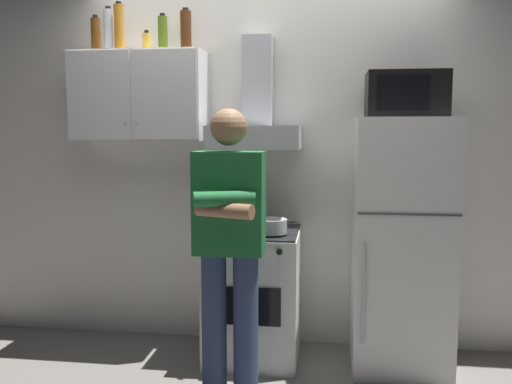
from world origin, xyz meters
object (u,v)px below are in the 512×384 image
(cooking_pot, at_px, (271,226))
(bottle_liquor_amber, at_px, (119,28))
(bottle_olive_oil, at_px, (163,34))
(bottle_vodka_clear, at_px, (109,30))
(stove_oven, at_px, (254,294))
(range_hood, at_px, (256,119))
(upper_cabinet, at_px, (140,96))
(microwave, at_px, (406,95))
(bottle_beer_brown, at_px, (96,35))
(person_standing, at_px, (229,244))
(bottle_rum_dark, at_px, (186,31))
(bottle_spice_jar, at_px, (147,42))
(refrigerator, at_px, (401,244))

(cooking_pot, relative_size, bottle_liquor_amber, 0.93)
(bottle_olive_oil, bearing_deg, bottle_vodka_clear, -172.59)
(stove_oven, bearing_deg, range_hood, 90.00)
(upper_cabinet, height_order, range_hood, range_hood)
(microwave, xyz_separation_m, bottle_beer_brown, (-2.07, 0.14, 0.43))
(person_standing, relative_size, bottle_rum_dark, 5.78)
(stove_oven, relative_size, bottle_vodka_clear, 2.92)
(upper_cabinet, relative_size, bottle_vodka_clear, 3.01)
(cooking_pot, bearing_deg, range_hood, 117.88)
(microwave, bearing_deg, bottle_spice_jar, 176.44)
(person_standing, distance_m, bottle_olive_oil, 1.60)
(upper_cabinet, height_order, refrigerator, upper_cabinet)
(microwave, distance_m, person_standing, 1.45)
(bottle_olive_oil, bearing_deg, bottle_spice_jar, -158.28)
(bottle_rum_dark, bearing_deg, bottle_beer_brown, -179.91)
(refrigerator, distance_m, bottle_liquor_amber, 2.35)
(bottle_rum_dark, bearing_deg, person_standing, -60.69)
(stove_oven, distance_m, microwave, 1.62)
(refrigerator, distance_m, bottle_beer_brown, 2.49)
(microwave, bearing_deg, bottle_rum_dark, 174.23)
(bottle_spice_jar, distance_m, bottle_olive_oil, 0.12)
(stove_oven, bearing_deg, cooking_pot, -42.49)
(upper_cabinet, height_order, stove_oven, upper_cabinet)
(microwave, height_order, bottle_liquor_amber, bottle_liquor_amber)
(bottle_rum_dark, bearing_deg, microwave, -5.77)
(bottle_olive_oil, xyz_separation_m, bottle_rum_dark, (0.16, -0.00, 0.02))
(cooking_pot, height_order, bottle_vodka_clear, bottle_vodka_clear)
(bottle_spice_jar, bearing_deg, cooking_pot, -15.57)
(person_standing, relative_size, bottle_vodka_clear, 5.49)
(bottle_liquor_amber, xyz_separation_m, bottle_vodka_clear, (-0.08, 0.01, -0.01))
(microwave, distance_m, cooking_pot, 1.17)
(bottle_liquor_amber, bearing_deg, bottle_spice_jar, 6.91)
(refrigerator, bearing_deg, bottle_spice_jar, 175.83)
(range_hood, relative_size, bottle_olive_oil, 2.97)
(cooking_pot, distance_m, bottle_beer_brown, 1.79)
(stove_oven, relative_size, bottle_spice_jar, 6.38)
(upper_cabinet, height_order, cooking_pot, upper_cabinet)
(bottle_vodka_clear, bearing_deg, bottle_beer_brown, 157.98)
(refrigerator, xyz_separation_m, bottle_liquor_amber, (-1.87, 0.10, 1.41))
(bottle_olive_oil, bearing_deg, bottle_rum_dark, -0.24)
(person_standing, relative_size, bottle_liquor_amber, 5.05)
(bottle_liquor_amber, bearing_deg, microwave, -2.54)
(bottle_liquor_amber, distance_m, bottle_rum_dark, 0.45)
(bottle_spice_jar, bearing_deg, bottle_olive_oil, 21.72)
(bottle_liquor_amber, height_order, bottle_spice_jar, bottle_liquor_amber)
(upper_cabinet, bearing_deg, bottle_olive_oil, 13.96)
(bottle_beer_brown, bearing_deg, refrigerator, -4.48)
(range_hood, xyz_separation_m, bottle_rum_dark, (-0.48, 0.04, 0.59))
(bottle_olive_oil, relative_size, bottle_vodka_clear, 0.85)
(refrigerator, height_order, bottle_rum_dark, bottle_rum_dark)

